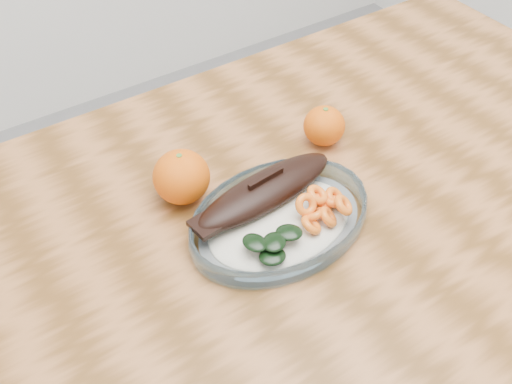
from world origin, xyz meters
TOP-DOWN VIEW (x-y plane):
  - dining_table at (0.00, 0.00)m, footprint 1.20×0.80m
  - plated_meal at (-0.11, 0.00)m, footprint 0.51×0.51m
  - orange_left at (-0.19, 0.13)m, footprint 0.08×0.08m
  - orange_right at (0.06, 0.12)m, footprint 0.07×0.07m

SIDE VIEW (x-z plane):
  - dining_table at x=0.00m, z-range 0.28..1.03m
  - plated_meal at x=-0.11m, z-range 0.73..0.81m
  - orange_right at x=0.06m, z-range 0.75..0.82m
  - orange_left at x=-0.19m, z-range 0.75..0.83m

